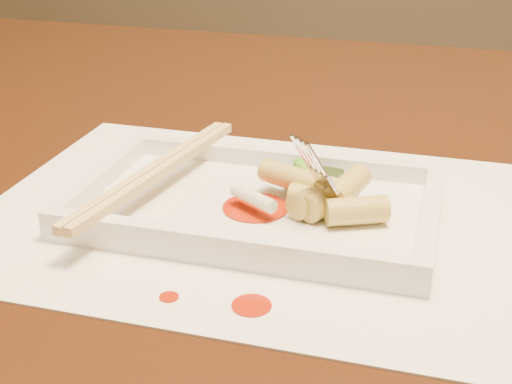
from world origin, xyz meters
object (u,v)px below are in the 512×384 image
(table, at_px, (246,248))
(plate_base, at_px, (256,209))
(fork, at_px, (361,109))
(chopstick_a, at_px, (151,170))
(placemat, at_px, (256,215))

(table, height_order, plate_base, plate_base)
(table, relative_size, fork, 10.00)
(table, height_order, fork, fork)
(chopstick_a, bearing_deg, table, 72.91)
(plate_base, height_order, fork, fork)
(placemat, bearing_deg, fork, 14.42)
(placemat, distance_m, fork, 0.11)
(placemat, relative_size, chopstick_a, 1.86)
(plate_base, xyz_separation_m, fork, (0.07, 0.02, 0.08))
(chopstick_a, bearing_deg, placemat, 0.00)
(plate_base, bearing_deg, table, 110.25)
(table, relative_size, plate_base, 5.38)
(fork, bearing_deg, plate_base, -165.58)
(fork, bearing_deg, table, 138.01)
(plate_base, bearing_deg, chopstick_a, 180.00)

